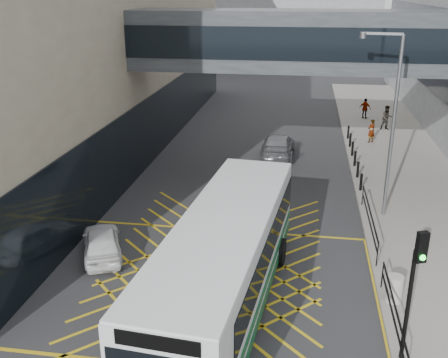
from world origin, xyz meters
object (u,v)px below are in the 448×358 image
at_px(bus, 226,260).
at_px(pedestrian_a, 371,131).
at_px(traffic_light, 415,278).
at_px(pedestrian_b, 387,118).
at_px(car_white, 102,242).
at_px(car_dark, 251,181).
at_px(street_lamp, 390,116).
at_px(pedestrian_c, 365,109).
at_px(car_silver, 278,145).
at_px(litter_bin, 395,289).

relative_size(bus, pedestrian_a, 7.67).
xyz_separation_m(traffic_light, pedestrian_b, (2.89, 26.21, -1.75)).
xyz_separation_m(car_white, car_dark, (5.13, 7.67, 0.05)).
bearing_deg(pedestrian_a, pedestrian_b, -147.76).
xyz_separation_m(car_dark, pedestrian_b, (8.55, 13.74, 0.38)).
height_order(car_white, street_lamp, street_lamp).
xyz_separation_m(car_white, pedestrian_c, (12.45, 24.80, 0.34)).
height_order(pedestrian_b, pedestrian_c, pedestrian_b).
height_order(traffic_light, street_lamp, street_lamp).
bearing_deg(car_silver, car_dark, 82.24).
height_order(car_white, pedestrian_b, pedestrian_b).
relative_size(bus, pedestrian_b, 6.79).
bearing_deg(car_white, pedestrian_c, -139.96).
relative_size(street_lamp, pedestrian_a, 5.17).
bearing_deg(litter_bin, pedestrian_a, 86.34).
bearing_deg(litter_bin, bus, -169.74).
relative_size(car_white, litter_bin, 4.16).
relative_size(bus, street_lamp, 1.48).
bearing_deg(car_silver, bus, 88.44).
distance_m(car_silver, pedestrian_c, 12.39).
xyz_separation_m(pedestrian_b, pedestrian_c, (-1.24, 3.39, -0.09)).
bearing_deg(pedestrian_c, pedestrian_a, 114.03).
height_order(bus, car_dark, bus).
bearing_deg(pedestrian_c, bus, 101.70).
bearing_deg(street_lamp, bus, -116.80).
xyz_separation_m(car_silver, pedestrian_b, (7.57, 7.26, 0.30)).
distance_m(car_white, pedestrian_a, 21.57).
bearing_deg(traffic_light, litter_bin, 65.83).
xyz_separation_m(bus, pedestrian_b, (8.30, 24.18, -0.74)).
distance_m(car_dark, litter_bin, 11.08).
bearing_deg(car_silver, pedestrian_b, -135.28).
distance_m(car_white, pedestrian_b, 25.42).
relative_size(pedestrian_a, pedestrian_c, 0.99).
bearing_deg(pedestrian_a, car_silver, -4.61).
distance_m(car_white, litter_bin, 11.09).
distance_m(traffic_light, litter_bin, 3.74).
bearing_deg(street_lamp, car_silver, 130.13).
bearing_deg(car_silver, street_lamp, 122.30).
relative_size(litter_bin, pedestrian_b, 0.52).
bearing_deg(street_lamp, pedestrian_b, 90.33).
bearing_deg(pedestrian_b, pedestrian_a, -126.53).
bearing_deg(traffic_light, bus, 138.20).
distance_m(litter_bin, pedestrian_c, 26.61).
height_order(car_silver, pedestrian_c, pedestrian_c).
bearing_deg(car_white, car_silver, -136.68).
xyz_separation_m(bus, pedestrian_c, (7.06, 27.57, -0.83)).
relative_size(car_white, pedestrian_a, 2.46).
bearing_deg(traffic_light, car_silver, 82.66).
relative_size(bus, litter_bin, 12.95).
bearing_deg(car_white, pedestrian_a, -147.75).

